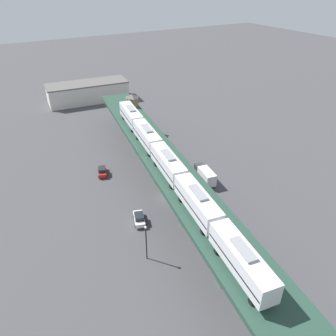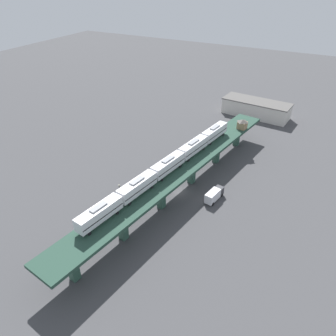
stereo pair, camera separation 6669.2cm
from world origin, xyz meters
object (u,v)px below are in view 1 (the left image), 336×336
(street_car_red, at_px, (102,171))
(signal_hut, at_px, (132,100))
(street_car_white, at_px, (139,218))
(warehouse_building, at_px, (88,92))
(street_lamp, at_px, (146,240))
(delivery_truck, at_px, (205,175))
(subway_train, at_px, (168,163))

(street_car_red, bearing_deg, signal_hut, 47.71)
(street_car_white, bearing_deg, warehouse_building, 79.43)
(street_car_white, bearing_deg, street_lamp, -107.58)
(delivery_truck, bearing_deg, street_car_white, -164.14)
(signal_hut, distance_m, delivery_truck, 33.44)
(subway_train, bearing_deg, warehouse_building, 84.77)
(delivery_truck, bearing_deg, subway_train, -159.40)
(delivery_truck, relative_size, street_lamp, 1.08)
(signal_hut, relative_size, street_lamp, 0.53)
(subway_train, height_order, delivery_truck, subway_train)
(signal_hut, height_order, street_lamp, signal_hut)
(street_car_red, relative_size, street_lamp, 0.68)
(signal_hut, relative_size, street_car_red, 0.77)
(signal_hut, xyz_separation_m, warehouse_building, (-3.10, 32.74, -6.48))
(signal_hut, height_order, street_car_white, signal_hut)
(subway_train, relative_size, warehouse_building, 2.11)
(street_car_white, bearing_deg, street_car_red, 90.44)
(signal_hut, bearing_deg, subway_train, -104.39)
(signal_hut, xyz_separation_m, street_lamp, (-19.07, -46.64, -5.78))
(subway_train, distance_m, street_car_red, 22.33)
(subway_train, distance_m, warehouse_building, 70.32)
(street_car_red, height_order, street_car_white, same)
(signal_hut, xyz_separation_m, delivery_truck, (2.76, -32.32, -8.13))
(signal_hut, bearing_deg, delivery_truck, -85.12)
(subway_train, xyz_separation_m, street_lamp, (-9.60, -9.73, -6.52))
(signal_hut, height_order, warehouse_building, signal_hut)
(street_car_white, distance_m, warehouse_building, 71.72)
(subway_train, height_order, street_lamp, subway_train)
(street_car_red, xyz_separation_m, street_lamp, (-2.68, -28.62, 3.17))
(subway_train, bearing_deg, delivery_truck, 20.60)
(subway_train, xyz_separation_m, warehouse_building, (6.38, 69.65, -7.22))
(street_lamp, bearing_deg, subway_train, 45.37)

